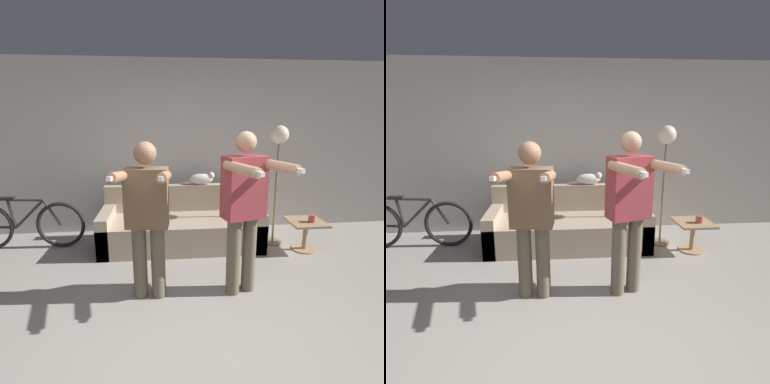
% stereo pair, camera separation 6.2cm
% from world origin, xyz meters
% --- Properties ---
extents(ground_plane, '(16.00, 16.00, 0.00)m').
position_xyz_m(ground_plane, '(0.00, 0.00, 0.00)').
color(ground_plane, gray).
extents(wall_back, '(10.00, 0.05, 2.60)m').
position_xyz_m(wall_back, '(0.00, 2.61, 1.30)').
color(wall_back, '#B7B2A8').
rests_on(wall_back, ground_plane).
extents(couch, '(2.20, 0.88, 0.79)m').
position_xyz_m(couch, '(0.05, 1.97, 0.26)').
color(couch, tan).
rests_on(couch, ground_plane).
extents(person_left, '(0.52, 0.70, 1.56)m').
position_xyz_m(person_left, '(-0.36, 0.69, 0.90)').
color(person_left, '#6B604C').
rests_on(person_left, ground_plane).
extents(person_right, '(0.60, 0.76, 1.64)m').
position_xyz_m(person_right, '(0.59, 0.69, 0.94)').
color(person_right, '#6B604C').
rests_on(person_right, ground_plane).
extents(cat, '(0.48, 0.13, 0.18)m').
position_xyz_m(cat, '(0.38, 2.30, 0.88)').
color(cat, silver).
rests_on(cat, couch).
extents(floor_lamp, '(0.27, 0.27, 1.67)m').
position_xyz_m(floor_lamp, '(1.36, 1.89, 1.35)').
color(floor_lamp, '#756047').
rests_on(floor_lamp, ground_plane).
extents(side_table, '(0.47, 0.47, 0.41)m').
position_xyz_m(side_table, '(1.71, 1.62, 0.30)').
color(side_table, '#A38460').
rests_on(side_table, ground_plane).
extents(cup, '(0.09, 0.09, 0.10)m').
position_xyz_m(cup, '(1.76, 1.57, 0.46)').
color(cup, '#B7473D').
rests_on(cup, side_table).
extents(bicycle, '(1.60, 0.07, 0.74)m').
position_xyz_m(bicycle, '(-2.09, 2.02, 0.34)').
color(bicycle, black).
rests_on(bicycle, ground_plane).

